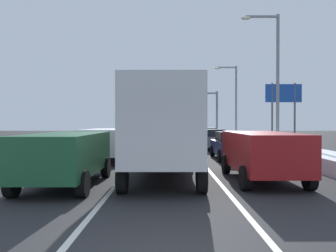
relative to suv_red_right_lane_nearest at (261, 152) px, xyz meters
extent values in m
plane|color=#28282B|center=(-3.23, 9.58, -1.02)|extent=(120.00, 120.00, 0.00)
cube|color=silver|center=(-1.53, 13.75, -1.01)|extent=(0.14, 45.86, 0.01)
cube|color=silver|center=(-4.93, 13.75, -1.01)|extent=(0.14, 45.86, 0.01)
cube|color=white|center=(3.77, 13.75, -0.70)|extent=(2.09, 45.86, 0.63)
cube|color=white|center=(-10.23, 13.75, -0.72)|extent=(1.83, 45.86, 0.59)
cube|color=maroon|center=(0.00, 0.01, 0.03)|extent=(1.95, 4.90, 1.25)
cube|color=black|center=(0.00, -2.40, 0.30)|extent=(1.56, 0.06, 0.55)
cube|color=red|center=(-0.78, -2.39, -0.07)|extent=(0.20, 0.08, 0.28)
cube|color=red|center=(0.78, -2.39, -0.07)|extent=(0.20, 0.08, 0.28)
cylinder|color=black|center=(-0.96, 1.71, -0.65)|extent=(0.25, 0.74, 0.74)
cylinder|color=black|center=(0.95, 1.71, -0.65)|extent=(0.25, 0.74, 0.74)
cylinder|color=black|center=(-0.96, -1.69, -0.65)|extent=(0.25, 0.74, 0.74)
cylinder|color=black|center=(0.95, -1.69, -0.65)|extent=(0.25, 0.74, 0.74)
cube|color=navy|center=(0.28, 6.99, -0.39)|extent=(1.82, 4.50, 0.70)
cube|color=black|center=(0.28, 6.84, 0.22)|extent=(1.64, 2.20, 0.55)
cube|color=red|center=(-0.41, 4.79, -0.27)|extent=(0.24, 0.08, 0.14)
cube|color=red|center=(0.98, 4.79, -0.27)|extent=(0.24, 0.08, 0.14)
cylinder|color=black|center=(-0.61, 8.54, -0.69)|extent=(0.22, 0.66, 0.66)
cylinder|color=black|center=(1.17, 8.54, -0.69)|extent=(0.22, 0.66, 0.66)
cylinder|color=black|center=(-0.61, 5.44, -0.69)|extent=(0.22, 0.66, 0.66)
cylinder|color=black|center=(1.17, 5.44, -0.69)|extent=(0.22, 0.66, 0.66)
cube|color=slate|center=(0.03, 13.76, -0.39)|extent=(1.82, 4.50, 0.70)
cube|color=black|center=(0.03, 13.61, 0.22)|extent=(1.64, 2.20, 0.55)
cube|color=red|center=(-0.66, 11.56, -0.27)|extent=(0.24, 0.08, 0.14)
cube|color=red|center=(0.73, 11.56, -0.27)|extent=(0.24, 0.08, 0.14)
cylinder|color=black|center=(-0.86, 15.31, -0.69)|extent=(0.22, 0.66, 0.66)
cylinder|color=black|center=(0.92, 15.31, -0.69)|extent=(0.22, 0.66, 0.66)
cylinder|color=black|center=(-0.86, 12.21, -0.69)|extent=(0.22, 0.66, 0.66)
cylinder|color=black|center=(0.92, 12.21, -0.69)|extent=(0.22, 0.66, 0.66)
cube|color=#B7BABF|center=(0.36, 20.32, -0.39)|extent=(1.82, 4.50, 0.70)
cube|color=black|center=(0.36, 20.17, 0.22)|extent=(1.64, 2.20, 0.55)
cube|color=red|center=(-0.33, 18.12, -0.27)|extent=(0.24, 0.08, 0.14)
cube|color=red|center=(1.05, 18.12, -0.27)|extent=(0.24, 0.08, 0.14)
cylinder|color=black|center=(-0.53, 21.87, -0.69)|extent=(0.22, 0.66, 0.66)
cylinder|color=black|center=(1.25, 21.87, -0.69)|extent=(0.22, 0.66, 0.66)
cylinder|color=black|center=(-0.53, 18.77, -0.69)|extent=(0.22, 0.66, 0.66)
cylinder|color=black|center=(1.25, 18.77, -0.69)|extent=(0.22, 0.66, 0.66)
cube|color=maroon|center=(-3.42, 2.98, 0.54)|extent=(2.35, 2.20, 2.00)
cube|color=silver|center=(-3.42, -0.62, 1.04)|extent=(2.35, 5.00, 2.60)
cylinder|color=black|center=(-4.54, 3.28, -0.56)|extent=(0.28, 0.92, 0.92)
cylinder|color=black|center=(-2.29, 3.28, -0.56)|extent=(0.28, 0.92, 0.92)
cylinder|color=black|center=(-4.54, -2.12, -0.56)|extent=(0.28, 0.92, 0.92)
cylinder|color=black|center=(-2.29, -2.12, -0.56)|extent=(0.28, 0.92, 0.92)
cube|color=black|center=(-3.43, 8.39, 0.03)|extent=(1.95, 4.90, 1.25)
cube|color=black|center=(-3.43, 5.98, 0.30)|extent=(1.56, 0.06, 0.55)
cube|color=red|center=(-4.21, 5.99, -0.07)|extent=(0.20, 0.08, 0.28)
cube|color=red|center=(-2.65, 5.99, -0.07)|extent=(0.20, 0.08, 0.28)
cylinder|color=black|center=(-4.38, 10.09, -0.65)|extent=(0.25, 0.74, 0.74)
cylinder|color=black|center=(-2.47, 10.09, -0.65)|extent=(0.25, 0.74, 0.74)
cylinder|color=black|center=(-4.38, 6.69, -0.65)|extent=(0.25, 0.74, 0.74)
cylinder|color=black|center=(-2.47, 6.69, -0.65)|extent=(0.25, 0.74, 0.74)
cube|color=#937F60|center=(-3.19, 15.60, 0.03)|extent=(1.95, 4.90, 1.25)
cube|color=black|center=(-3.19, 13.19, 0.30)|extent=(1.56, 0.06, 0.55)
cube|color=red|center=(-3.97, 13.20, -0.07)|extent=(0.20, 0.08, 0.28)
cube|color=red|center=(-2.41, 13.20, -0.07)|extent=(0.20, 0.08, 0.28)
cylinder|color=black|center=(-4.15, 17.30, -0.65)|extent=(0.25, 0.74, 0.74)
cylinder|color=black|center=(-2.24, 17.30, -0.65)|extent=(0.25, 0.74, 0.74)
cylinder|color=black|center=(-4.15, 13.90, -0.65)|extent=(0.25, 0.74, 0.74)
cylinder|color=black|center=(-2.24, 13.90, -0.65)|extent=(0.25, 0.74, 0.74)
cube|color=#38383D|center=(-2.98, 21.66, 0.03)|extent=(1.95, 4.90, 1.25)
cube|color=black|center=(-2.98, 19.25, 0.30)|extent=(1.56, 0.06, 0.55)
cube|color=red|center=(-3.76, 19.26, -0.07)|extent=(0.20, 0.08, 0.28)
cube|color=red|center=(-2.20, 19.26, -0.07)|extent=(0.20, 0.08, 0.28)
cylinder|color=black|center=(-3.93, 23.36, -0.65)|extent=(0.25, 0.74, 0.74)
cylinder|color=black|center=(-2.02, 23.36, -0.65)|extent=(0.25, 0.74, 0.74)
cylinder|color=black|center=(-3.93, 19.96, -0.65)|extent=(0.25, 0.74, 0.74)
cylinder|color=black|center=(-2.02, 19.96, -0.65)|extent=(0.25, 0.74, 0.74)
cube|color=#1E5633|center=(-6.49, -0.94, 0.03)|extent=(1.95, 4.90, 1.25)
cube|color=black|center=(-6.49, -3.35, 0.30)|extent=(1.56, 0.06, 0.55)
cube|color=red|center=(-7.27, -3.34, -0.07)|extent=(0.20, 0.08, 0.28)
cube|color=red|center=(-5.71, -3.34, -0.07)|extent=(0.20, 0.08, 0.28)
cylinder|color=black|center=(-7.45, 0.76, -0.65)|extent=(0.25, 0.74, 0.74)
cylinder|color=black|center=(-5.54, 0.76, -0.65)|extent=(0.25, 0.74, 0.74)
cylinder|color=black|center=(-7.45, -2.64, -0.65)|extent=(0.25, 0.74, 0.74)
cylinder|color=black|center=(-5.54, -2.64, -0.65)|extent=(0.25, 0.74, 0.74)
cube|color=silver|center=(-6.50, 6.05, 0.03)|extent=(1.95, 4.90, 1.25)
cube|color=black|center=(-6.50, 3.64, 0.30)|extent=(1.56, 0.06, 0.55)
cube|color=red|center=(-7.28, 3.65, -0.07)|extent=(0.20, 0.08, 0.28)
cube|color=red|center=(-5.72, 3.65, -0.07)|extent=(0.20, 0.08, 0.28)
cylinder|color=black|center=(-7.46, 7.75, -0.65)|extent=(0.25, 0.74, 0.74)
cylinder|color=black|center=(-5.55, 7.75, -0.65)|extent=(0.25, 0.74, 0.74)
cylinder|color=black|center=(-7.46, 4.35, -0.65)|extent=(0.25, 0.74, 0.74)
cylinder|color=black|center=(-5.55, 4.35, -0.65)|extent=(0.25, 0.74, 0.74)
cube|color=maroon|center=(-6.52, 12.15, -0.39)|extent=(1.82, 4.50, 0.70)
cube|color=black|center=(-6.52, 12.00, 0.22)|extent=(1.64, 2.20, 0.55)
cube|color=red|center=(-7.21, 9.95, -0.27)|extent=(0.24, 0.08, 0.14)
cube|color=red|center=(-5.83, 9.95, -0.27)|extent=(0.24, 0.08, 0.14)
cylinder|color=black|center=(-7.41, 13.70, -0.69)|extent=(0.22, 0.66, 0.66)
cylinder|color=black|center=(-5.63, 13.70, -0.69)|extent=(0.22, 0.66, 0.66)
cylinder|color=black|center=(-7.41, 10.60, -0.69)|extent=(0.22, 0.66, 0.66)
cylinder|color=black|center=(-5.63, 10.60, -0.69)|extent=(0.22, 0.66, 0.66)
cube|color=navy|center=(-6.47, 18.62, 0.03)|extent=(1.95, 4.90, 1.25)
cube|color=black|center=(-6.47, 16.21, 0.30)|extent=(1.56, 0.06, 0.55)
cube|color=red|center=(-7.25, 16.22, -0.07)|extent=(0.20, 0.08, 0.28)
cube|color=red|center=(-5.69, 16.22, -0.07)|extent=(0.20, 0.08, 0.28)
cylinder|color=black|center=(-7.43, 20.32, -0.65)|extent=(0.25, 0.74, 0.74)
cylinder|color=black|center=(-5.52, 20.32, -0.65)|extent=(0.25, 0.74, 0.74)
cylinder|color=black|center=(-7.43, 16.92, -0.65)|extent=(0.25, 0.74, 0.74)
cylinder|color=black|center=(-5.52, 16.92, -0.65)|extent=(0.25, 0.74, 0.74)
cylinder|color=slate|center=(3.37, 34.60, 2.08)|extent=(0.28, 0.28, 6.20)
cube|color=slate|center=(-0.33, 34.60, 4.93)|extent=(7.40, 0.20, 0.20)
cube|color=black|center=(0.17, 34.60, 4.36)|extent=(0.34, 0.34, 0.95)
sphere|color=#4C0A0A|center=(0.17, 34.41, 4.64)|extent=(0.22, 0.22, 0.22)
sphere|color=#F2AD14|center=(0.17, 34.41, 4.36)|extent=(0.22, 0.22, 0.22)
sphere|color=#0C3819|center=(0.17, 34.41, 4.07)|extent=(0.22, 0.22, 0.22)
cube|color=black|center=(-3.23, 34.60, 4.36)|extent=(0.34, 0.34, 0.95)
sphere|color=#4C0A0A|center=(-3.23, 34.41, 4.64)|extent=(0.22, 0.22, 0.22)
sphere|color=#F2AD14|center=(-3.23, 34.41, 4.36)|extent=(0.22, 0.22, 0.22)
sphere|color=#0C3819|center=(-3.23, 34.41, 4.07)|extent=(0.22, 0.22, 0.22)
cylinder|color=gray|center=(4.27, 11.67, 3.68)|extent=(0.22, 0.22, 9.40)
cube|color=gray|center=(3.17, 11.67, 8.23)|extent=(2.20, 0.14, 0.14)
ellipsoid|color=#EAE5C6|center=(2.07, 11.67, 8.13)|extent=(0.70, 0.36, 0.24)
cylinder|color=gray|center=(4.72, 28.35, 3.28)|extent=(0.22, 0.22, 8.59)
cube|color=gray|center=(3.62, 28.35, 7.43)|extent=(2.20, 0.14, 0.14)
ellipsoid|color=#EAE5C6|center=(2.52, 28.35, 7.33)|extent=(0.70, 0.36, 0.24)
cylinder|color=#59595B|center=(5.98, 18.55, 1.73)|extent=(0.16, 0.16, 5.50)
cylinder|color=#59595B|center=(7.98, 18.55, 1.73)|extent=(0.16, 0.16, 5.50)
cube|color=#1947A5|center=(6.98, 18.55, 3.58)|extent=(3.20, 0.12, 1.60)
camera|label=1|loc=(-3.25, -11.85, 1.01)|focal=36.74mm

